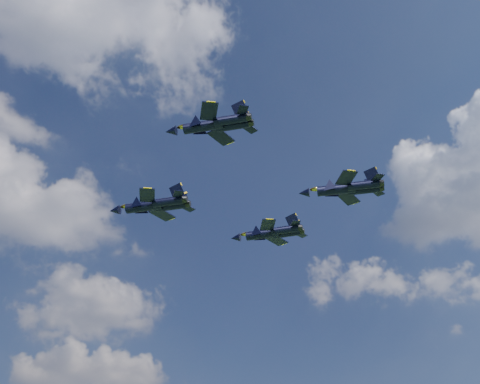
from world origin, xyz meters
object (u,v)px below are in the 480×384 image
Objects in this scene: jet_lead at (142,206)px; jet_left at (201,126)px; jet_right at (260,234)px; jet_slot at (333,190)px.

jet_left is (1.37, -29.79, -1.64)m from jet_lead.
jet_slot is at bearing -134.84° from jet_right.
jet_lead is 29.87m from jet_left.
jet_right is (24.75, 0.95, -0.60)m from jet_lead.
jet_lead reaches higher than jet_slot.
jet_lead reaches higher than jet_right.
jet_slot is (25.67, 5.98, -1.68)m from jet_left.
jet_slot is at bearing -40.39° from jet_left.
jet_left is 38.64m from jet_right.
jet_slot is (27.03, -23.81, -3.31)m from jet_lead.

